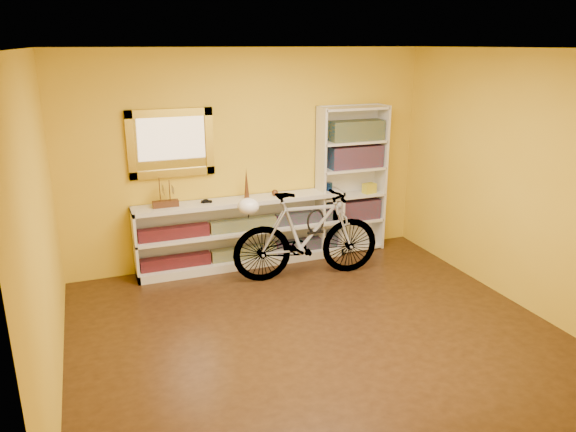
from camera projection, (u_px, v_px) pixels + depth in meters
name	position (u px, v px, depth m)	size (l,w,h in m)	color
floor	(314.00, 331.00, 5.23)	(4.50, 4.00, 0.01)	black
ceiling	(318.00, 47.00, 4.44)	(4.50, 4.00, 0.01)	silver
back_wall	(250.00, 158.00, 6.62)	(4.50, 0.01, 2.60)	gold
left_wall	(40.00, 230.00, 4.07)	(0.01, 4.00, 2.60)	gold
right_wall	(517.00, 179.00, 5.60)	(0.01, 4.00, 2.60)	gold
gilt_mirror	(171.00, 143.00, 6.19)	(0.98, 0.06, 0.78)	olive
wall_socket	(317.00, 231.00, 7.23)	(0.09, 0.01, 0.09)	silver
console_unit	(243.00, 232.00, 6.66)	(2.60, 0.35, 0.85)	silver
cd_row_lower	(244.00, 252.00, 6.72)	(2.50, 0.13, 0.14)	black
cd_row_upper	(243.00, 224.00, 6.61)	(2.50, 0.13, 0.14)	navy
model_ship	(165.00, 192.00, 6.17)	(0.29, 0.11, 0.35)	#3F2211
toy_car	(207.00, 203.00, 6.39)	(0.00, 0.00, 0.00)	black
bronze_ornament	(246.00, 183.00, 6.49)	(0.06, 0.06, 0.38)	brown
decorative_orb	(275.00, 193.00, 6.66)	(0.08, 0.08, 0.08)	brown
bookcase	(351.00, 180.00, 7.02)	(0.90, 0.30, 1.90)	silver
book_row_a	(353.00, 210.00, 7.16)	(0.70, 0.22, 0.26)	maroon
book_row_b	(355.00, 157.00, 6.95)	(0.70, 0.22, 0.28)	maroon
book_row_c	(356.00, 130.00, 6.84)	(0.70, 0.22, 0.25)	navy
travel_mug	(329.00, 190.00, 6.92)	(0.08, 0.08, 0.19)	navy
red_tin	(337.00, 133.00, 6.79)	(0.15, 0.15, 0.20)	maroon
yellow_bag	(369.00, 188.00, 7.11)	(0.16, 0.11, 0.13)	gold
bicycle	(307.00, 235.00, 6.29)	(1.78, 0.46, 1.05)	silver
helmet	(248.00, 206.00, 6.00)	(0.24, 0.23, 0.18)	white
u_lock	(316.00, 221.00, 6.27)	(0.22, 0.22, 0.02)	black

